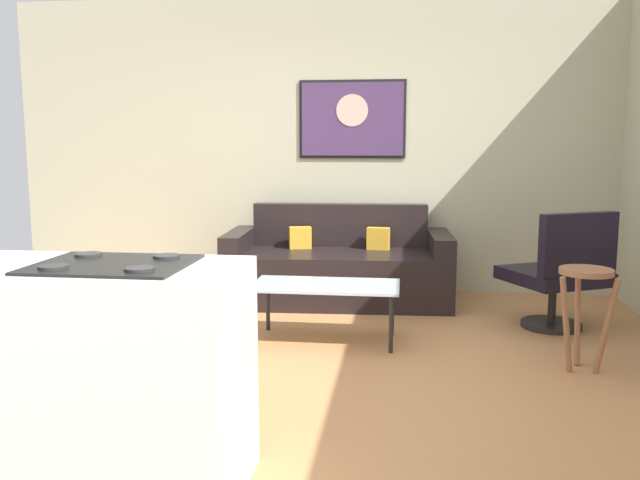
% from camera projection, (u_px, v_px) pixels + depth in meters
% --- Properties ---
extents(ground, '(6.40, 6.40, 0.04)m').
position_uv_depth(ground, '(299.00, 373.00, 4.13)').
color(ground, '#B57A4A').
extents(back_wall, '(6.40, 0.05, 2.80)m').
position_uv_depth(back_wall, '(338.00, 145.00, 6.31)').
color(back_wall, '#B5B191').
rests_on(back_wall, ground).
extents(couch, '(2.02, 0.97, 0.86)m').
position_uv_depth(couch, '(338.00, 269.00, 5.92)').
color(couch, black).
rests_on(couch, ground).
extents(coffee_table, '(1.05, 0.52, 0.42)m').
position_uv_depth(coffee_table, '(326.00, 289.00, 4.70)').
color(coffee_table, silver).
rests_on(coffee_table, ground).
extents(armchair, '(0.87, 0.86, 0.92)m').
position_uv_depth(armchair, '(561.00, 272.00, 4.96)').
color(armchair, black).
rests_on(armchair, ground).
extents(bar_stool, '(0.37, 0.37, 0.65)m').
position_uv_depth(bar_stool, '(585.00, 292.00, 4.07)').
color(bar_stool, '#965F3F').
rests_on(bar_stool, ground).
extents(kitchen_counter, '(1.60, 0.61, 0.96)m').
position_uv_depth(kitchen_counter, '(52.00, 376.00, 2.69)').
color(kitchen_counter, white).
rests_on(kitchen_counter, ground).
extents(wall_painting, '(1.01, 0.03, 0.73)m').
position_uv_depth(wall_painting, '(352.00, 119.00, 6.21)').
color(wall_painting, black).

